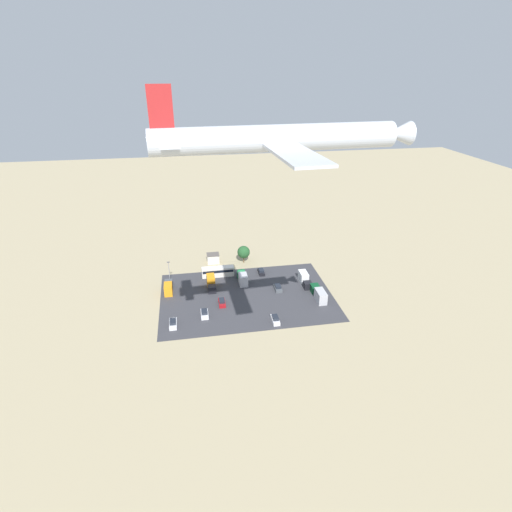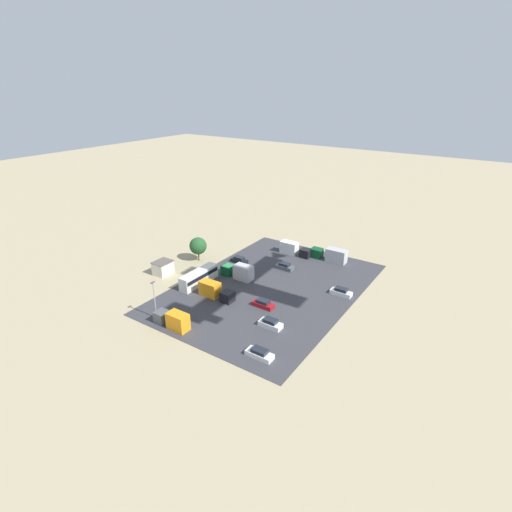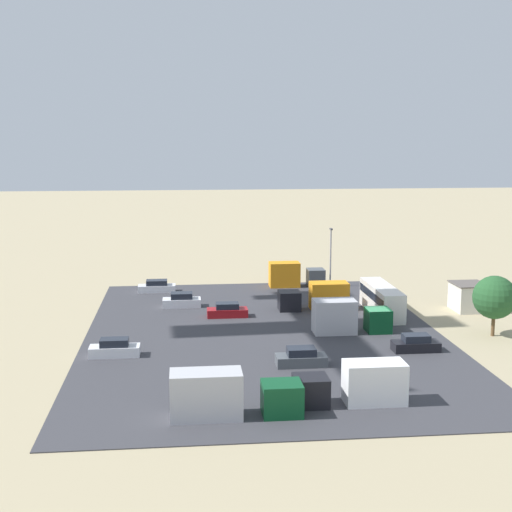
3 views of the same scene
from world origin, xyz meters
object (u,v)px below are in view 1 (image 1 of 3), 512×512
Objects in this scene: parked_car_5 at (275,319)px; parked_truck_2 at (211,283)px; airplane at (285,138)px; parked_car_4 at (278,288)px; parked_truck_1 at (305,279)px; parked_truck_0 at (319,294)px; parked_car_0 at (205,314)px; parked_car_3 at (173,323)px; bus at (218,271)px; parked_truck_3 at (243,278)px; shed_building at (213,258)px; parked_truck_4 at (168,288)px; parked_car_1 at (222,302)px; parked_car_2 at (261,272)px.

parked_truck_2 is (15.60, -21.68, 0.75)m from parked_car_5.
airplane is (6.97, 32.91, 52.68)m from parked_car_5.
parked_car_4 is 0.53× the size of parked_truck_1.
parked_car_0 is at bearing -174.53° from parked_truck_0.
parked_truck_1 is at bearing -158.10° from parked_car_0.
bus is at bearing -118.99° from parked_car_3.
parked_truck_3 is at bearing 52.04° from bus.
parked_car_0 is 66.55m from airplane.
parked_truck_3 is at bearing 147.60° from parked_car_4.
parked_car_3 is 34.23m from parked_car_4.
shed_building is at bearing 128.78° from parked_car_4.
parked_truck_0 is at bearing -32.87° from parked_truck_3.
parked_car_3 is 0.65× the size of parked_truck_4.
parked_car_0 is 7.28m from parked_car_1.
parked_car_1 is 16.01m from parked_car_3.
parked_truck_4 is (42.22, -1.83, 0.06)m from parked_truck_1.
shed_building is 0.96× the size of parked_car_1.
parked_truck_0 is at bearing -148.54° from parked_car_5.
parked_car_3 is at bearing 69.62° from shed_building.
parked_truck_1 is (-26.93, -7.93, 0.78)m from parked_car_1.
parked_car_0 is (5.68, 22.37, -1.02)m from bus.
parked_truck_4 reaches higher than bus.
parked_truck_3 is at bearing -144.36° from parked_car_2.
parked_truck_2 reaches higher than parked_car_0.
parked_truck_1 is at bearing 70.44° from bus.
bus is 7.30m from parked_truck_2.
parked_car_0 reaches higher than parked_car_5.
parked_car_4 is at bearing 165.24° from parked_truck_2.
parked_truck_1 is 1.14× the size of parked_truck_4.
parked_car_3 is at bearing -138.85° from parked_car_2.
shed_building is 41.25m from parked_car_5.
airplane is at bearing 78.05° from parked_car_5.
parked_truck_4 is 77.77m from airplane.
parked_truck_1 reaches higher than parked_car_0.
parked_truck_3 reaches higher than bus.
parked_car_0 is at bearing 81.51° from shed_building.
airplane reaches higher than parked_car_4.
parked_car_4 is 0.56× the size of parked_truck_3.
bus is 1.30× the size of parked_truck_2.
bus is 0.28× the size of airplane.
shed_building is 41.36m from parked_truck_0.
bus reaches higher than parked_car_4.
parked_truck_4 is (14.91, 18.06, -0.02)m from shed_building.
parked_car_4 is (-31.46, -13.50, 0.03)m from parked_car_3.
parked_truck_3 reaches higher than parked_car_4.
parked_truck_1 is (-12.31, 8.67, 0.77)m from parked_car_2.
parked_car_5 is at bearing 161.88° from parked_car_0.
parked_truck_2 reaches higher than parked_car_1.
parked_car_0 is 9.05m from parked_car_3.
parked_truck_4 is at bearing -161.06° from airplane.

